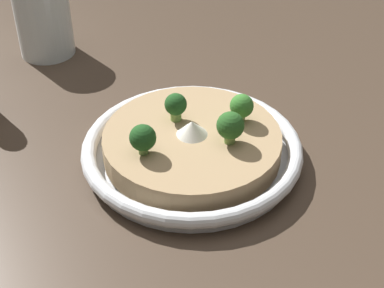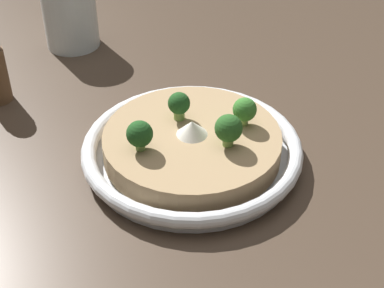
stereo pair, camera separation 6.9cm
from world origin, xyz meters
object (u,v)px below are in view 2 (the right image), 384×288
object	(u,v)px
broccoli_back	(229,129)
drinking_glass	(70,14)
broccoli_front	(179,105)
broccoli_right	(140,135)
risotto_bowl	(192,148)
broccoli_back_left	(245,110)

from	to	relation	value
broccoli_back	drinking_glass	bearing A→B (deg)	-79.57
broccoli_back	drinking_glass	xyz separation A→B (m)	(0.07, -0.39, -0.01)
broccoli_front	broccoli_right	bearing A→B (deg)	30.38
risotto_bowl	drinking_glass	xyz separation A→B (m)	(0.04, -0.35, 0.04)
risotto_bowl	broccoli_front	bearing A→B (deg)	-89.23
broccoli_front	broccoli_back_left	xyz separation A→B (m)	(-0.07, 0.04, 0.00)
broccoli_back	broccoli_back_left	world-z (taller)	broccoli_back
broccoli_right	broccoli_back_left	xyz separation A→B (m)	(-0.13, 0.01, 0.00)
broccoli_right	drinking_glass	xyz separation A→B (m)	(-0.02, -0.35, -0.01)
risotto_bowl	broccoli_back_left	world-z (taller)	broccoli_back_left
broccoli_front	drinking_glass	bearing A→B (deg)	-82.29
risotto_bowl	broccoli_back	bearing A→B (deg)	127.71
risotto_bowl	broccoli_front	size ratio (longest dim) A/B	7.42
broccoli_front	broccoli_back_left	size ratio (longest dim) A/B	1.00
broccoli_right	broccoli_back	bearing A→B (deg)	159.64
risotto_bowl	broccoli_back_left	xyz separation A→B (m)	(-0.06, 0.01, 0.04)
risotto_bowl	broccoli_back	size ratio (longest dim) A/B	6.67
broccoli_back_left	drinking_glass	bearing A→B (deg)	-73.28
risotto_bowl	broccoli_back_left	bearing A→B (deg)	172.25
broccoli_front	drinking_glass	xyz separation A→B (m)	(0.04, -0.31, -0.01)
broccoli_back_left	broccoli_right	bearing A→B (deg)	-3.06
broccoli_front	broccoli_back_left	bearing A→B (deg)	145.63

